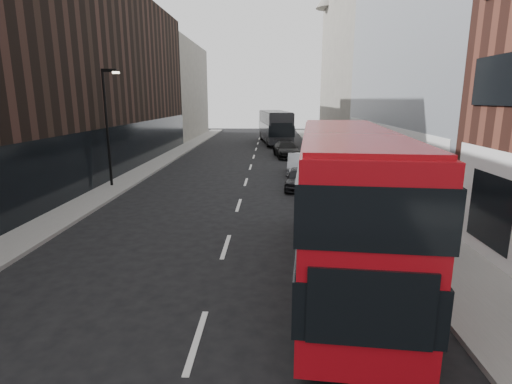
# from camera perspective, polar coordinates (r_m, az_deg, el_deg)

# --- Properties ---
(sidewalk_right) EXTENTS (3.00, 80.00, 0.15)m
(sidewalk_right) POSITION_cam_1_polar(r_m,az_deg,el_deg) (32.07, 12.64, 3.24)
(sidewalk_right) COLOR slate
(sidewalk_right) RESTS_ON ground
(sidewalk_left) EXTENTS (2.00, 80.00, 0.15)m
(sidewalk_left) POSITION_cam_1_polar(r_m,az_deg,el_deg) (32.99, -14.92, 3.38)
(sidewalk_left) COLOR slate
(sidewalk_left) RESTS_ON ground
(building_modern_block) EXTENTS (5.03, 22.00, 20.00)m
(building_modern_block) POSITION_cam_1_polar(r_m,az_deg,el_deg) (29.15, 23.43, 20.98)
(building_modern_block) COLOR #9EA3A8
(building_modern_block) RESTS_ON ground
(building_victorian) EXTENTS (6.50, 24.00, 21.00)m
(building_victorian) POSITION_cam_1_polar(r_m,az_deg,el_deg) (51.19, 13.75, 17.53)
(building_victorian) COLOR slate
(building_victorian) RESTS_ON ground
(building_left_mid) EXTENTS (5.00, 24.00, 14.00)m
(building_left_mid) POSITION_cam_1_polar(r_m,az_deg,el_deg) (38.45, -18.49, 14.85)
(building_left_mid) COLOR black
(building_left_mid) RESTS_ON ground
(building_left_far) EXTENTS (5.00, 20.00, 13.00)m
(building_left_far) POSITION_cam_1_polar(r_m,az_deg,el_deg) (59.57, -10.92, 13.95)
(building_left_far) COLOR slate
(building_left_far) RESTS_ON ground
(street_lamp) EXTENTS (1.06, 0.22, 7.00)m
(street_lamp) POSITION_cam_1_polar(r_m,az_deg,el_deg) (26.06, -20.42, 9.63)
(street_lamp) COLOR black
(street_lamp) RESTS_ON sidewalk_left
(red_bus) EXTENTS (3.69, 11.43, 4.55)m
(red_bus) POSITION_cam_1_polar(r_m,az_deg,el_deg) (12.35, 12.53, -0.69)
(red_bus) COLOR #990911
(red_bus) RESTS_ON ground
(grey_bus) EXTENTS (4.31, 12.54, 3.97)m
(grey_bus) POSITION_cam_1_polar(r_m,az_deg,el_deg) (50.16, 2.69, 9.37)
(grey_bus) COLOR black
(grey_bus) RESTS_ON ground
(car_a) EXTENTS (2.00, 4.01, 1.31)m
(car_a) POSITION_cam_1_polar(r_m,az_deg,el_deg) (24.73, 6.11, 1.98)
(car_a) COLOR black
(car_a) RESTS_ON ground
(car_b) EXTENTS (1.89, 4.64, 1.50)m
(car_b) POSITION_cam_1_polar(r_m,az_deg,el_deg) (29.58, 6.09, 3.99)
(car_b) COLOR gray
(car_b) RESTS_ON ground
(car_c) EXTENTS (2.73, 5.38, 1.50)m
(car_c) POSITION_cam_1_polar(r_m,az_deg,el_deg) (38.22, 4.36, 6.09)
(car_c) COLOR black
(car_c) RESTS_ON ground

